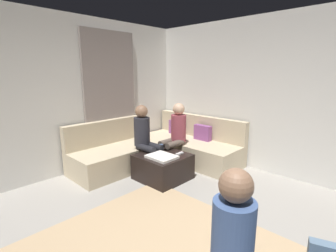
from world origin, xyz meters
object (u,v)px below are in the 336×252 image
at_px(game_remote, 180,153).
at_px(person_on_couch_side, 146,136).
at_px(person_on_couch_back, 175,133).
at_px(coffee_mug, 161,147).
at_px(ottoman, 163,167).
at_px(person_on_armchair, 247,250).
at_px(sectional_couch, 160,149).

height_order(game_remote, person_on_couch_side, person_on_couch_side).
bearing_deg(person_on_couch_side, person_on_couch_back, 160.66).
bearing_deg(coffee_mug, person_on_couch_side, -137.49).
distance_m(ottoman, game_remote, 0.36).
distance_m(ottoman, person_on_couch_side, 0.61).
height_order(person_on_couch_back, person_on_armchair, person_on_couch_back).
bearing_deg(person_on_couch_side, person_on_armchair, 61.56).
height_order(person_on_couch_back, person_on_couch_side, same).
bearing_deg(coffee_mug, person_on_armchair, -33.53).
distance_m(ottoman, coffee_mug, 0.38).
height_order(coffee_mug, person_on_couch_side, person_on_couch_side).
height_order(game_remote, person_on_armchair, person_on_armchair).
relative_size(game_remote, person_on_armchair, 0.13).
xyz_separation_m(sectional_couch, coffee_mug, (0.35, -0.31, 0.19)).
relative_size(coffee_mug, person_on_armchair, 0.08).
bearing_deg(game_remote, ottoman, -129.29).
bearing_deg(coffee_mug, sectional_couch, 137.69).
distance_m(game_remote, person_on_couch_side, 0.68).
relative_size(sectional_couch, person_on_couch_back, 2.12).
relative_size(ottoman, game_remote, 5.07).
relative_size(sectional_couch, person_on_couch_side, 2.12).
bearing_deg(ottoman, sectional_couch, 138.83).
xyz_separation_m(ottoman, person_on_couch_side, (-0.42, -0.00, 0.45)).
relative_size(ottoman, coffee_mug, 8.00).
xyz_separation_m(ottoman, person_on_armchair, (2.16, -1.40, 0.43)).
xyz_separation_m(game_remote, person_on_couch_back, (-0.40, 0.33, 0.23)).
relative_size(sectional_couch, coffee_mug, 26.84).
xyz_separation_m(coffee_mug, person_on_couch_back, (-0.00, 0.37, 0.19)).
bearing_deg(person_on_couch_back, person_on_armchair, 140.78).
height_order(sectional_couch, person_on_couch_back, person_on_couch_back).
relative_size(coffee_mug, person_on_couch_back, 0.08).
bearing_deg(person_on_couch_back, sectional_couch, 9.18).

